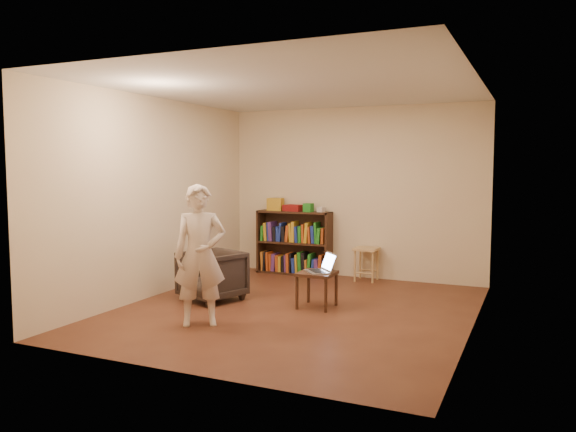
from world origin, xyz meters
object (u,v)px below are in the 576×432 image
at_px(armchair, 212,276).
at_px(person, 200,255).
at_px(laptop, 322,268).
at_px(bookshelf, 294,246).
at_px(stool, 366,254).
at_px(side_table, 317,278).

xyz_separation_m(armchair, person, (0.49, -1.01, 0.44)).
height_order(armchair, person, person).
xyz_separation_m(laptop, person, (-0.92, -1.23, 0.27)).
xyz_separation_m(bookshelf, laptop, (1.16, -1.84, 0.05)).
bearing_deg(laptop, bookshelf, 170.67).
xyz_separation_m(stool, armchair, (-1.45, -2.00, -0.08)).
height_order(bookshelf, armchair, bookshelf).
height_order(bookshelf, side_table, bookshelf).
bearing_deg(laptop, person, -78.39).
xyz_separation_m(stool, person, (-0.96, -3.01, 0.36)).
height_order(laptop, person, person).
bearing_deg(laptop, armchair, -122.48).
relative_size(side_table, laptop, 0.96).
distance_m(armchair, laptop, 1.44).
distance_m(armchair, person, 1.20).
xyz_separation_m(stool, laptop, (-0.04, -1.78, 0.09)).
xyz_separation_m(side_table, person, (-0.87, -1.21, 0.40)).
bearing_deg(side_table, person, -125.57).
bearing_deg(side_table, bookshelf, 120.68).
distance_m(side_table, person, 1.54).
relative_size(bookshelf, person, 0.79).
relative_size(bookshelf, side_table, 2.78).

